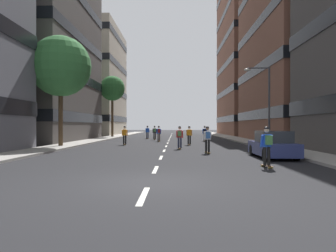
{
  "coord_description": "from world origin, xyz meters",
  "views": [
    {
      "loc": [
        0.84,
        -10.39,
        1.83
      ],
      "look_at": [
        0.0,
        24.57,
        1.76
      ],
      "focal_mm": 34.75,
      "sensor_mm": 36.0,
      "label": 1
    }
  ],
  "objects": [
    {
      "name": "ground_plane",
      "position": [
        0.0,
        29.8,
        0.0
      ],
      "size": [
        178.79,
        178.79,
        0.0
      ],
      "primitive_type": "plane",
      "color": "black"
    },
    {
      "name": "skater_0",
      "position": [
        -1.08,
        26.26,
        1.02
      ],
      "size": [
        0.57,
        0.92,
        1.78
      ],
      "color": "brown",
      "rests_on": "ground_plane"
    },
    {
      "name": "skater_7",
      "position": [
        4.15,
        26.87,
        1.02
      ],
      "size": [
        0.57,
        0.92,
        1.78
      ],
      "color": "brown",
      "rests_on": "ground_plane"
    },
    {
      "name": "streetlamp_right",
      "position": [
        8.13,
        16.42,
        4.14
      ],
      "size": [
        2.13,
        0.3,
        6.5
      ],
      "color": "#3F3F44",
      "rests_on": "sidewalk_right"
    },
    {
      "name": "building_left_mid",
      "position": [
        -18.18,
        27.38,
        13.73
      ],
      "size": [
        16.46,
        19.0,
        27.27
      ],
      "color": "#4C4744",
      "rests_on": "ground_plane"
    },
    {
      "name": "street_tree_mid",
      "position": [
        -8.75,
        38.42,
        7.36
      ],
      "size": [
        3.75,
        3.75,
        9.16
      ],
      "color": "#4C3823",
      "rests_on": "sidewalk_left"
    },
    {
      "name": "street_tree_near",
      "position": [
        -8.75,
        16.41,
        6.74
      ],
      "size": [
        5.03,
        5.03,
        9.13
      ],
      "color": "#4C3823",
      "rests_on": "sidewalk_left"
    },
    {
      "name": "building_right_mid",
      "position": [
        18.18,
        27.38,
        12.77
      ],
      "size": [
        16.46,
        20.02,
        25.36
      ],
      "color": "brown",
      "rests_on": "ground_plane"
    },
    {
      "name": "skater_8",
      "position": [
        4.79,
        3.75,
        1.02
      ],
      "size": [
        0.57,
        0.92,
        1.78
      ],
      "color": "brown",
      "rests_on": "ground_plane"
    },
    {
      "name": "parked_car_near",
      "position": [
        6.29,
        7.96,
        0.7
      ],
      "size": [
        1.82,
        4.4,
        1.52
      ],
      "color": "navy",
      "rests_on": "ground_plane"
    },
    {
      "name": "skater_4",
      "position": [
        1.14,
        14.67,
        1.02
      ],
      "size": [
        0.55,
        0.91,
        1.78
      ],
      "color": "brown",
      "rests_on": "ground_plane"
    },
    {
      "name": "skater_1",
      "position": [
        2.09,
        19.77,
        0.98
      ],
      "size": [
        0.56,
        0.92,
        1.78
      ],
      "color": "brown",
      "rests_on": "ground_plane"
    },
    {
      "name": "skater_3",
      "position": [
        -3.92,
        19.69,
        0.98
      ],
      "size": [
        0.55,
        0.91,
        1.78
      ],
      "color": "brown",
      "rests_on": "ground_plane"
    },
    {
      "name": "skater_5",
      "position": [
        2.91,
        10.81,
        1.02
      ],
      "size": [
        0.56,
        0.92,
        1.78
      ],
      "color": "brown",
      "rests_on": "ground_plane"
    },
    {
      "name": "building_left_far",
      "position": [
        -18.18,
        51.61,
        10.22
      ],
      "size": [
        16.46,
        18.54,
        20.26
      ],
      "color": "#BCB29E",
      "rests_on": "ground_plane"
    },
    {
      "name": "skater_6",
      "position": [
        -3.03,
        33.75,
        0.98
      ],
      "size": [
        0.55,
        0.92,
        1.78
      ],
      "color": "brown",
      "rests_on": "ground_plane"
    },
    {
      "name": "sidewalk_left",
      "position": [
        -8.75,
        33.52,
        0.07
      ],
      "size": [
        2.53,
        81.94,
        0.14
      ],
      "primitive_type": "cube",
      "color": "#9E9991",
      "rests_on": "ground_plane"
    },
    {
      "name": "sidewalk_right",
      "position": [
        8.75,
        33.52,
        0.07
      ],
      "size": [
        2.53,
        81.94,
        0.14
      ],
      "primitive_type": "cube",
      "color": "#9E9991",
      "rests_on": "ground_plane"
    },
    {
      "name": "building_right_far",
      "position": [
        18.18,
        51.61,
        15.01
      ],
      "size": [
        16.46,
        21.7,
        29.83
      ],
      "color": "brown",
      "rests_on": "ground_plane"
    },
    {
      "name": "skater_2",
      "position": [
        -1.85,
        30.78,
        1.02
      ],
      "size": [
        0.54,
        0.91,
        1.78
      ],
      "color": "brown",
      "rests_on": "ground_plane"
    },
    {
      "name": "lane_markings",
      "position": [
        0.0,
        30.5,
        0.0
      ],
      "size": [
        0.16,
        67.2,
        0.01
      ],
      "color": "silver",
      "rests_on": "ground_plane"
    }
  ]
}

